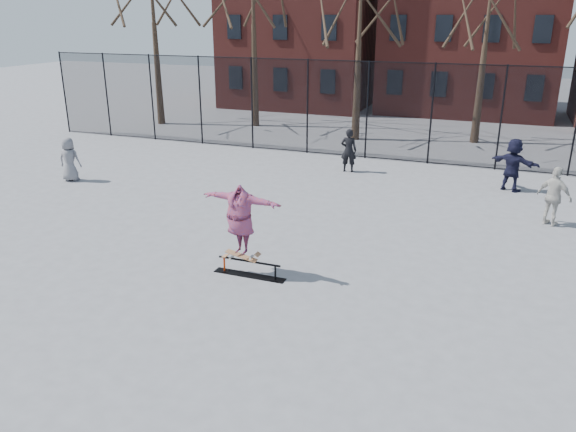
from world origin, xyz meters
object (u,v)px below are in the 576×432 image
at_px(skate_rail, 249,270).
at_px(bystander_black, 349,150).
at_px(bystander_navy, 513,165).
at_px(skateboard, 241,257).
at_px(bystander_white, 554,197).
at_px(skater, 240,222).
at_px(bystander_grey, 69,159).

xyz_separation_m(skate_rail, bystander_black, (-0.27, 9.72, 0.68)).
bearing_deg(bystander_navy, skate_rail, 85.10).
bearing_deg(skateboard, bystander_white, 41.60).
bearing_deg(skateboard, skater, 0.00).
height_order(skate_rail, bystander_grey, bystander_grey).
distance_m(skateboard, bystander_grey, 10.41).
relative_size(skateboard, skater, 0.42).
xyz_separation_m(bystander_white, bystander_navy, (-1.12, 3.20, 0.05)).
bearing_deg(bystander_navy, bystander_black, 22.33).
height_order(skateboard, bystander_grey, bystander_grey).
relative_size(skater, bystander_navy, 1.10).
height_order(skateboard, skater, skater).
height_order(bystander_grey, bystander_navy, bystander_navy).
bearing_deg(skate_rail, bystander_white, 42.42).
distance_m(skater, bystander_white, 9.26).
bearing_deg(bystander_white, skateboard, 72.85).
xyz_separation_m(skateboard, bystander_navy, (5.80, 9.34, 0.47)).
relative_size(skateboard, bystander_navy, 0.46).
bearing_deg(skate_rail, bystander_black, 91.60).
distance_m(skate_rail, bystander_black, 9.75).
distance_m(skater, bystander_grey, 10.41).
distance_m(bystander_white, bystander_navy, 3.39).
bearing_deg(bystander_black, skate_rail, 85.55).
bearing_deg(bystander_black, skater, 84.38).
xyz_separation_m(skateboard, skater, (0.00, 0.00, 0.86)).
distance_m(skateboard, skater, 0.86).
xyz_separation_m(skater, bystander_white, (6.92, 6.14, -0.44)).
bearing_deg(bystander_navy, bystander_grey, 42.61).
bearing_deg(bystander_navy, skater, 84.21).
distance_m(bystander_grey, bystander_navy, 15.63).
bearing_deg(bystander_white, bystander_grey, 35.71).
bearing_deg(skate_rail, skater, 180.00).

